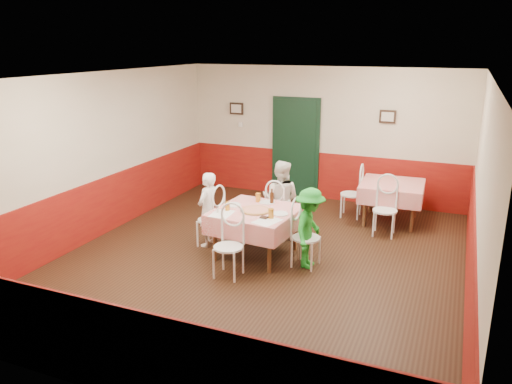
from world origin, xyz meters
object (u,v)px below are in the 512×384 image
at_px(chair_second_b, 385,211).
at_px(wallet, 264,217).
at_px(pizza, 256,210).
at_px(glass_b, 271,214).
at_px(beer_bottle, 272,197).
at_px(chair_near, 228,247).
at_px(chair_far, 279,213).
at_px(diner_far, 281,199).
at_px(chair_second_a, 351,194).
at_px(chair_right, 306,238).
at_px(second_table, 391,203).
at_px(main_table, 256,233).
at_px(chair_left, 211,220).
at_px(diner_right, 310,228).
at_px(glass_c, 258,197).
at_px(diner_left, 208,209).
at_px(glass_a, 227,206).

relative_size(chair_second_b, wallet, 8.18).
relative_size(pizza, glass_b, 3.02).
bearing_deg(beer_bottle, chair_near, -98.87).
relative_size(chair_far, diner_far, 0.66).
bearing_deg(chair_second_a, glass_b, -15.40).
height_order(chair_right, chair_near, same).
xyz_separation_m(second_table, glass_b, (-1.38, -2.69, 0.46)).
relative_size(main_table, chair_second_b, 1.36).
xyz_separation_m(chair_near, glass_b, (0.43, 0.57, 0.38)).
bearing_deg(main_table, glass_b, -37.43).
bearing_deg(chair_left, diner_right, 90.39).
distance_m(glass_b, diner_far, 1.21).
relative_size(chair_far, glass_c, 6.19).
height_order(pizza, diner_far, diner_far).
relative_size(glass_b, diner_right, 0.12).
height_order(second_table, chair_left, chair_left).
distance_m(main_table, glass_b, 0.64).
bearing_deg(glass_c, chair_near, -87.66).
distance_m(chair_far, chair_near, 1.70).
bearing_deg(glass_b, chair_right, 21.67).
bearing_deg(chair_far, chair_near, 90.43).
relative_size(chair_near, glass_b, 6.08).
relative_size(second_table, chair_second_a, 1.24).
distance_m(chair_second_b, pizza, 2.46).
bearing_deg(diner_left, chair_second_b, 125.42).
height_order(pizza, glass_c, glass_c).
bearing_deg(pizza, diner_left, 171.10).
xyz_separation_m(chair_near, diner_left, (-0.82, 0.93, 0.17)).
bearing_deg(wallet, diner_left, 166.53).
xyz_separation_m(chair_second_b, diner_left, (-2.64, -1.58, 0.17)).
bearing_deg(pizza, chair_second_b, 45.09).
distance_m(chair_right, chair_second_b, 1.96).
relative_size(chair_left, chair_second_a, 1.00).
height_order(second_table, wallet, wallet).
bearing_deg(pizza, chair_far, 86.33).
distance_m(chair_far, diner_far, 0.24).
bearing_deg(diner_left, second_table, 135.95).
bearing_deg(chair_right, diner_far, 43.78).
height_order(glass_a, glass_c, glass_c).
height_order(second_table, glass_b, glass_b).
bearing_deg(glass_c, second_table, 47.22).
height_order(chair_near, diner_far, diner_far).
xyz_separation_m(main_table, beer_bottle, (0.11, 0.39, 0.50)).
height_order(second_table, diner_left, diner_left).
bearing_deg(chair_left, glass_c, 119.50).
height_order(chair_far, glass_a, chair_far).
height_order(chair_right, chair_second_a, same).
relative_size(glass_a, glass_c, 0.92).
bearing_deg(diner_right, glass_c, 63.80).
bearing_deg(beer_bottle, diner_far, 93.64).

